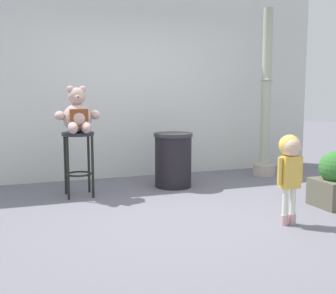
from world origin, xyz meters
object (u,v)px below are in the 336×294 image
bar_stool_with_teddy (78,151)px  trash_bin (173,160)px  child_walking (290,160)px  lamppost (266,112)px  planter_with_shrub (335,181)px  teddy_bear (78,116)px

bar_stool_with_teddy → trash_bin: 1.33m
bar_stool_with_teddy → child_walking: (1.78, -1.89, 0.07)m
trash_bin → lamppost: 1.78m
lamppost → trash_bin: bearing=-170.7°
child_walking → planter_with_shrub: child_walking is taller
child_walking → trash_bin: bearing=-152.4°
child_walking → lamppost: bearing=166.6°
teddy_bear → child_walking: size_ratio=0.64×
child_walking → trash_bin: size_ratio=1.19×
teddy_bear → planter_with_shrub: 3.15m
trash_bin → lamppost: size_ratio=0.29×
lamppost → teddy_bear: bearing=-172.4°
trash_bin → bar_stool_with_teddy: bearing=-175.8°
bar_stool_with_teddy → teddy_bear: 0.44m
teddy_bear → planter_with_shrub: (2.69, -1.47, -0.73)m
bar_stool_with_teddy → lamppost: 3.01m
bar_stool_with_teddy → teddy_bear: teddy_bear is taller
trash_bin → planter_with_shrub: 2.12m
planter_with_shrub → lamppost: bearing=82.1°
child_walking → planter_with_shrub: 1.05m
trash_bin → lamppost: lamppost is taller
trash_bin → teddy_bear: bearing=-174.5°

